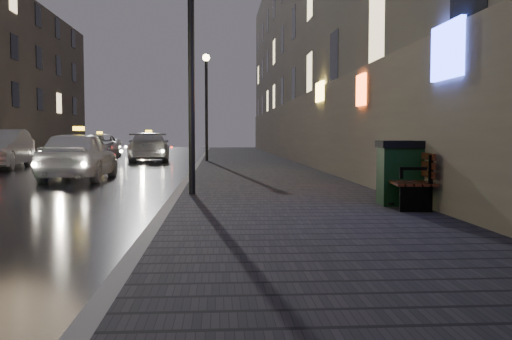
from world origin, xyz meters
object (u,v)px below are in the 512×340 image
at_px(lamp_far, 206,93).
at_px(taxi_near, 79,155).
at_px(car_left_mid, 0,149).
at_px(taxi_mid, 149,147).
at_px(taxi_far, 100,146).
at_px(bench, 410,179).
at_px(lamp_near, 191,40).
at_px(car_far, 146,145).
at_px(trash_bin, 400,172).

relative_size(lamp_far, taxi_near, 1.14).
bearing_deg(car_left_mid, taxi_near, -57.94).
height_order(lamp_far, taxi_mid, lamp_far).
relative_size(car_left_mid, taxi_mid, 0.95).
distance_m(taxi_near, taxi_far, 18.66).
bearing_deg(taxi_near, car_left_mid, -52.56).
height_order(car_left_mid, taxi_mid, car_left_mid).
height_order(taxi_near, taxi_far, taxi_near).
xyz_separation_m(lamp_far, taxi_far, (-6.97, 8.45, -2.73)).
bearing_deg(taxi_far, bench, -73.82).
xyz_separation_m(lamp_near, lamp_far, (0.00, 16.00, 0.00)).
bearing_deg(taxi_near, taxi_far, -80.69).
distance_m(lamp_far, bench, 19.02).
bearing_deg(bench, car_left_mid, 138.01).
bearing_deg(car_far, taxi_near, 90.88).
relative_size(lamp_near, taxi_far, 0.97).
bearing_deg(car_far, taxi_mid, 96.32).
bearing_deg(trash_bin, car_left_mid, 136.06).
relative_size(lamp_far, bench, 2.62).
distance_m(bench, car_far, 35.26).
bearing_deg(lamp_far, taxi_far, 129.51).
bearing_deg(taxi_mid, lamp_far, 130.80).
bearing_deg(car_far, lamp_near, 97.33).
height_order(lamp_near, trash_bin, lamp_near).
bearing_deg(taxi_far, car_left_mid, -104.04).
relative_size(car_left_mid, taxi_far, 0.94).
bearing_deg(bench, taxi_far, 119.32).
xyz_separation_m(taxi_mid, car_far, (-1.77, 12.70, -0.14)).
bearing_deg(taxi_near, bench, 133.13).
height_order(car_left_mid, car_far, car_left_mid).
height_order(lamp_near, taxi_mid, lamp_near).
relative_size(lamp_far, taxi_mid, 0.98).
height_order(trash_bin, car_far, trash_bin).
height_order(trash_bin, taxi_near, taxi_near).
height_order(lamp_near, taxi_far, lamp_near).
height_order(lamp_far, car_left_mid, lamp_far).
bearing_deg(taxi_mid, car_left_mid, 45.36).
xyz_separation_m(lamp_near, taxi_far, (-6.97, 24.45, -2.73)).
distance_m(trash_bin, car_left_mid, 19.10).
xyz_separation_m(lamp_near, taxi_mid, (-3.22, 19.03, -2.71)).
height_order(taxi_mid, taxi_far, taxi_mid).
relative_size(bench, taxi_mid, 0.37).
xyz_separation_m(lamp_near, taxi_near, (-3.87, 6.05, -2.70)).
xyz_separation_m(taxi_near, car_far, (-1.12, 25.67, -0.15)).
xyz_separation_m(taxi_near, taxi_far, (-3.10, 18.40, -0.03)).
bearing_deg(lamp_far, car_far, 107.60).
xyz_separation_m(lamp_far, car_far, (-4.99, 15.72, -2.85)).
bearing_deg(lamp_near, lamp_far, 90.00).
distance_m(lamp_near, bench, 5.50).
distance_m(lamp_near, car_left_mid, 15.22).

